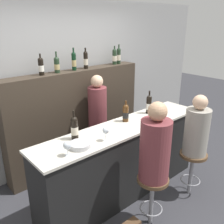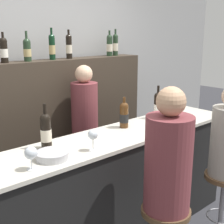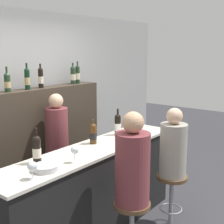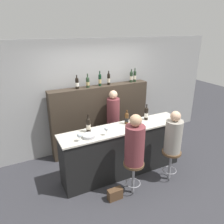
{
  "view_description": "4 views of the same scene",
  "coord_description": "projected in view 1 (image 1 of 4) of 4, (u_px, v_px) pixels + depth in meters",
  "views": [
    {
      "loc": [
        -2.05,
        -1.83,
        2.29
      ],
      "look_at": [
        -0.14,
        0.34,
        1.22
      ],
      "focal_mm": 40.0,
      "sensor_mm": 36.0,
      "label": 1
    },
    {
      "loc": [
        -1.77,
        -1.61,
        1.87
      ],
      "look_at": [
        -0.07,
        0.3,
        1.21
      ],
      "focal_mm": 50.0,
      "sensor_mm": 36.0,
      "label": 2
    },
    {
      "loc": [
        -2.45,
        -1.92,
        2.08
      ],
      "look_at": [
        0.22,
        0.16,
        1.4
      ],
      "focal_mm": 50.0,
      "sensor_mm": 36.0,
      "label": 3
    },
    {
      "loc": [
        -1.9,
        -3.03,
        2.8
      ],
      "look_at": [
        -0.24,
        0.28,
        1.37
      ],
      "focal_mm": 35.0,
      "sensor_mm": 36.0,
      "label": 4
    }
  ],
  "objects": [
    {
      "name": "ground_plane",
      "position": [
        136.0,
        201.0,
        3.35
      ],
      "size": [
        16.0,
        16.0,
        0.0
      ],
      "primitive_type": "plane",
      "color": "#333338"
    },
    {
      "name": "wall_back",
      "position": [
        68.0,
        86.0,
        4.01
      ],
      "size": [
        6.4,
        0.05,
        2.6
      ],
      "color": "#9E9E9E",
      "rests_on": "ground_plane"
    },
    {
      "name": "bar_counter",
      "position": [
        124.0,
        161.0,
        3.35
      ],
      "size": [
        2.52,
        0.54,
        1.02
      ],
      "color": "black",
      "rests_on": "ground_plane"
    },
    {
      "name": "back_bar_cabinet",
      "position": [
        77.0,
        119.0,
        4.03
      ],
      "size": [
        2.36,
        0.28,
        1.58
      ],
      "color": "#382D23",
      "rests_on": "ground_plane"
    },
    {
      "name": "wine_bottle_counter_0",
      "position": [
        74.0,
        128.0,
        2.79
      ],
      "size": [
        0.08,
        0.08,
        0.34
      ],
      "color": "black",
      "rests_on": "bar_counter"
    },
    {
      "name": "wine_bottle_counter_1",
      "position": [
        126.0,
        113.0,
        3.29
      ],
      "size": [
        0.08,
        0.08,
        0.28
      ],
      "color": "#4C2D14",
      "rests_on": "bar_counter"
    },
    {
      "name": "wine_bottle_counter_2",
      "position": [
        149.0,
        104.0,
        3.57
      ],
      "size": [
        0.08,
        0.08,
        0.34
      ],
      "color": "black",
      "rests_on": "bar_counter"
    },
    {
      "name": "wine_bottle_backbar_0",
      "position": [
        41.0,
        66.0,
        3.39
      ],
      "size": [
        0.07,
        0.07,
        0.29
      ],
      "color": "black",
      "rests_on": "back_bar_cabinet"
    },
    {
      "name": "wine_bottle_backbar_1",
      "position": [
        57.0,
        65.0,
        3.54
      ],
      "size": [
        0.08,
        0.08,
        0.3
      ],
      "color": "#233823",
      "rests_on": "back_bar_cabinet"
    },
    {
      "name": "wine_bottle_backbar_2",
      "position": [
        74.0,
        61.0,
        3.71
      ],
      "size": [
        0.07,
        0.07,
        0.33
      ],
      "color": "black",
      "rests_on": "back_bar_cabinet"
    },
    {
      "name": "wine_bottle_backbar_3",
      "position": [
        86.0,
        60.0,
        3.84
      ],
      "size": [
        0.07,
        0.07,
        0.32
      ],
      "color": "black",
      "rests_on": "back_bar_cabinet"
    },
    {
      "name": "wine_bottle_backbar_4",
      "position": [
        114.0,
        57.0,
        4.22
      ],
      "size": [
        0.07,
        0.07,
        0.31
      ],
      "color": "#233823",
      "rests_on": "back_bar_cabinet"
    },
    {
      "name": "wine_bottle_backbar_5",
      "position": [
        119.0,
        56.0,
        4.28
      ],
      "size": [
        0.07,
        0.07,
        0.33
      ],
      "color": "#233823",
      "rests_on": "back_bar_cabinet"
    },
    {
      "name": "wine_glass_0",
      "position": [
        67.0,
        146.0,
        2.45
      ],
      "size": [
        0.08,
        0.08,
        0.15
      ],
      "color": "silver",
      "rests_on": "bar_counter"
    },
    {
      "name": "wine_glass_1",
      "position": [
        106.0,
        131.0,
        2.75
      ],
      "size": [
        0.08,
        0.08,
        0.16
      ],
      "color": "silver",
      "rests_on": "bar_counter"
    },
    {
      "name": "metal_bowl",
      "position": [
        80.0,
        145.0,
        2.64
      ],
      "size": [
        0.23,
        0.23,
        0.05
      ],
      "color": "#B7B7BC",
      "rests_on": "bar_counter"
    },
    {
      "name": "bar_stool_left",
      "position": [
        152.0,
        188.0,
        2.84
      ],
      "size": [
        0.36,
        0.36,
        0.63
      ],
      "color": "gray",
      "rests_on": "ground_plane"
    },
    {
      "name": "guest_seated_left",
      "position": [
        155.0,
        147.0,
        2.66
      ],
      "size": [
        0.33,
        0.33,
        0.9
      ],
      "color": "brown",
      "rests_on": "bar_stool_left"
    },
    {
      "name": "bar_stool_right",
      "position": [
        192.0,
        162.0,
        3.36
      ],
      "size": [
        0.36,
        0.36,
        0.63
      ],
      "color": "gray",
      "rests_on": "ground_plane"
    },
    {
      "name": "guest_seated_right",
      "position": [
        197.0,
        129.0,
        3.19
      ],
      "size": [
        0.31,
        0.31,
        0.81
      ],
      "color": "gray",
      "rests_on": "bar_stool_right"
    },
    {
      "name": "bartender",
      "position": [
        98.0,
        127.0,
        3.91
      ],
      "size": [
        0.28,
        0.28,
        1.54
      ],
      "color": "brown",
      "rests_on": "ground_plane"
    }
  ]
}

